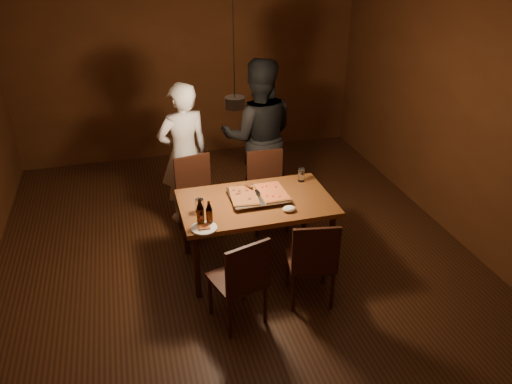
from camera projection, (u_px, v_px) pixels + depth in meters
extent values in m
plane|color=#3C2110|center=(238.00, 262.00, 5.28)|extent=(6.00, 6.00, 0.00)
plane|color=#512912|center=(188.00, 63.00, 7.17)|extent=(5.00, 0.00, 5.00)
plane|color=#512912|center=(469.00, 115.00, 5.20)|extent=(0.00, 6.00, 6.00)
cube|color=brown|center=(256.00, 203.00, 4.93)|extent=(1.50, 0.90, 0.05)
cylinder|color=#38190F|center=(197.00, 266.00, 4.63)|extent=(0.06, 0.06, 0.70)
cylinder|color=#38190F|center=(331.00, 245.00, 4.95)|extent=(0.06, 0.06, 0.70)
cylinder|color=#38190F|center=(186.00, 226.00, 5.26)|extent=(0.06, 0.06, 0.70)
cylinder|color=#38190F|center=(305.00, 209.00, 5.57)|extent=(0.06, 0.06, 0.70)
cube|color=#38190F|center=(200.00, 200.00, 5.59)|extent=(0.49, 0.49, 0.04)
cube|color=#38190F|center=(193.00, 174.00, 5.63)|extent=(0.42, 0.11, 0.45)
cube|color=#38190F|center=(269.00, 194.00, 5.71)|extent=(0.43, 0.43, 0.04)
cube|color=#38190F|center=(265.00, 168.00, 5.76)|extent=(0.42, 0.05, 0.45)
cube|color=#38190F|center=(237.00, 280.00, 4.33)|extent=(0.52, 0.52, 0.04)
cube|color=#38190F|center=(248.00, 269.00, 4.08)|extent=(0.41, 0.15, 0.45)
cube|color=#38190F|center=(310.00, 260.00, 4.59)|extent=(0.49, 0.49, 0.04)
cube|color=#38190F|center=(316.00, 250.00, 4.31)|extent=(0.42, 0.10, 0.45)
cube|color=silver|center=(258.00, 197.00, 4.94)|extent=(0.56, 0.47, 0.05)
cube|color=maroon|center=(244.00, 196.00, 4.89)|extent=(0.29, 0.43, 0.02)
cube|color=gold|center=(272.00, 192.00, 4.96)|extent=(0.28, 0.42, 0.02)
cylinder|color=black|center=(201.00, 217.00, 4.49)|extent=(0.07, 0.07, 0.17)
cone|color=black|center=(200.00, 204.00, 4.42)|extent=(0.07, 0.07, 0.09)
cylinder|color=black|center=(209.00, 217.00, 4.50)|extent=(0.06, 0.06, 0.15)
cone|color=black|center=(209.00, 206.00, 4.45)|extent=(0.06, 0.06, 0.08)
cylinder|color=silver|center=(199.00, 206.00, 4.70)|extent=(0.08, 0.08, 0.13)
cylinder|color=silver|center=(301.00, 175.00, 5.27)|extent=(0.07, 0.07, 0.14)
cylinder|color=white|center=(204.00, 228.00, 4.46)|extent=(0.24, 0.24, 0.02)
cube|color=gold|center=(204.00, 227.00, 4.45)|extent=(0.10, 0.08, 0.01)
ellipsoid|color=white|center=(289.00, 209.00, 4.72)|extent=(0.13, 0.10, 0.05)
imported|color=silver|center=(184.00, 154.00, 5.70)|extent=(0.70, 0.55, 1.68)
imported|color=black|center=(259.00, 136.00, 5.94)|extent=(1.03, 0.88, 1.86)
cylinder|color=black|center=(235.00, 103.00, 4.46)|extent=(0.18, 0.18, 0.10)
cylinder|color=black|center=(234.00, 40.00, 4.20)|extent=(0.01, 0.01, 1.00)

